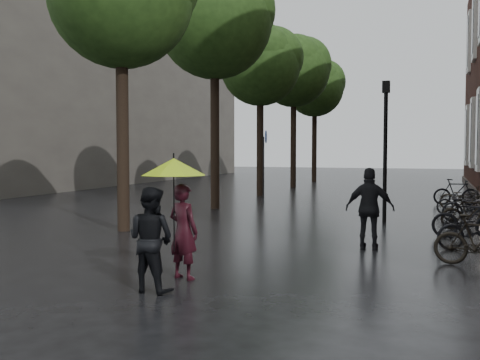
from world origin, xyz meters
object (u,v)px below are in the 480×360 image
at_px(person_burgundy, 183,231).
at_px(lamp_post, 385,137).
at_px(person_black, 151,239).
at_px(parked_bicycles, 467,209).
at_px(pedestrian_walking, 370,208).

height_order(person_burgundy, lamp_post, lamp_post).
bearing_deg(person_burgundy, person_black, 99.88).
bearing_deg(lamp_post, person_black, -106.01).
bearing_deg(parked_bicycles, pedestrian_walking, -114.15).
bearing_deg(person_black, person_burgundy, -88.53).
height_order(person_burgundy, pedestrian_walking, pedestrian_walking).
height_order(person_black, parked_bicycles, person_black).
distance_m(person_black, parked_bicycles, 10.86).
height_order(person_black, pedestrian_walking, pedestrian_walking).
height_order(pedestrian_walking, lamp_post, lamp_post).
relative_size(person_burgundy, parked_bicycles, 0.13).
distance_m(person_black, pedestrian_walking, 5.51).
bearing_deg(pedestrian_walking, lamp_post, -90.65).
bearing_deg(pedestrian_walking, person_burgundy, 54.41).
relative_size(pedestrian_walking, parked_bicycles, 0.14).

